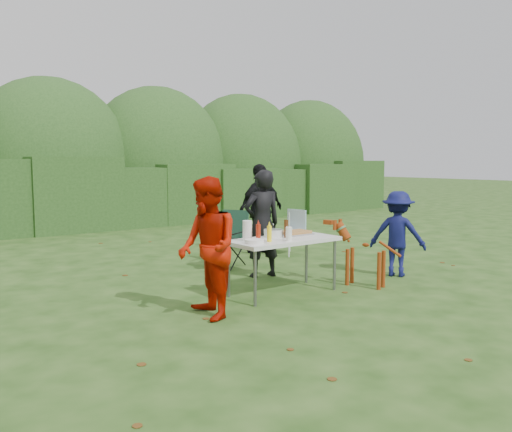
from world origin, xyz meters
TOP-DOWN VIEW (x-y plane):
  - ground at (0.00, 0.00)m, footprint 80.00×80.00m
  - hedge_row at (0.00, 8.00)m, footprint 22.00×1.40m
  - shrub_backdrop at (0.00, 9.60)m, footprint 20.00×2.60m
  - folding_table at (0.04, -0.09)m, footprint 1.50×0.70m
  - person_cook at (0.47, 0.91)m, footprint 0.66×0.50m
  - person_red_jacket at (-1.35, -0.42)m, footprint 0.75×0.88m
  - person_black_puffy at (1.73, 2.55)m, footprint 1.01×0.45m
  - child at (2.13, -0.31)m, footprint 0.83×0.97m
  - dog at (1.22, -0.47)m, footprint 0.65×1.01m
  - camping_chair at (0.54, 1.90)m, footprint 0.79×0.79m
  - lawn_chair at (2.07, 2.12)m, footprint 0.57×0.57m
  - food_tray at (0.39, 0.07)m, footprint 0.45×0.30m
  - focaccia_bread at (0.39, 0.07)m, footprint 0.40×0.26m
  - mustard_bottle at (-0.28, -0.19)m, footprint 0.06×0.06m
  - ketchup_bottle at (-0.40, -0.11)m, footprint 0.06×0.06m
  - beer_bottle at (0.11, -0.06)m, footprint 0.06×0.06m
  - paper_towel_roll at (-0.46, 0.03)m, footprint 0.12×0.12m
  - cup_stack at (-0.05, -0.30)m, footprint 0.08×0.08m
  - pasta_bowl at (0.03, 0.11)m, footprint 0.26×0.26m
  - plate_stack at (-0.53, -0.20)m, footprint 0.24×0.24m

SIDE VIEW (x-z plane):
  - ground at x=0.00m, z-range 0.00..0.00m
  - lawn_chair at x=2.07m, z-range 0.00..0.84m
  - dog at x=1.22m, z-range 0.00..0.89m
  - camping_chair at x=0.54m, z-range 0.00..0.93m
  - child at x=2.13m, z-range 0.00..1.30m
  - folding_table at x=0.04m, z-range 0.32..1.06m
  - food_tray at x=0.39m, z-range 0.74..0.76m
  - plate_stack at x=-0.53m, z-range 0.74..0.79m
  - focaccia_bread at x=0.39m, z-range 0.76..0.80m
  - pasta_bowl at x=0.03m, z-range 0.74..0.84m
  - person_red_jacket at x=-1.35m, z-range 0.00..1.59m
  - person_cook at x=0.47m, z-range 0.00..1.62m
  - cup_stack at x=-0.05m, z-range 0.74..0.92m
  - mustard_bottle at x=-0.28m, z-range 0.74..0.94m
  - person_black_puffy at x=1.73m, z-range 0.00..1.69m
  - hedge_row at x=0.00m, z-range 0.00..1.70m
  - ketchup_bottle at x=-0.40m, z-range 0.74..0.96m
  - beer_bottle at x=0.11m, z-range 0.74..0.98m
  - paper_towel_roll at x=-0.46m, z-range 0.74..1.00m
  - shrub_backdrop at x=0.00m, z-range 0.00..3.20m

